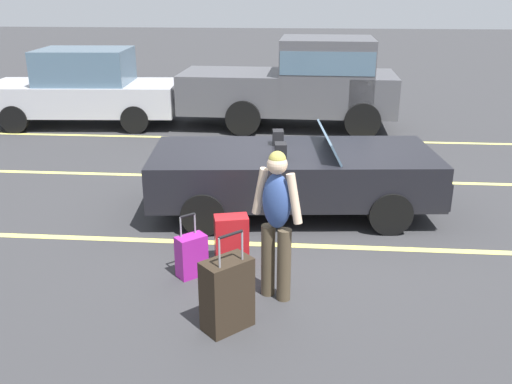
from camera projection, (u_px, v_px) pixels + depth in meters
The scene contains 11 objects.
ground_plane at pixel (292, 211), 8.43m from camera, with size 80.00×80.00×0.00m, color #333335.
lot_line_near at pixel (290, 245), 7.30m from camera, with size 18.00×0.12×0.01m, color #EAE066.
lot_line_mid at pixel (294, 179), 9.82m from camera, with size 18.00×0.12×0.01m, color #EAE066.
lot_line_far at pixel (296, 140), 12.35m from camera, with size 18.00×0.12×0.01m, color #EAE066.
convertible_car at pixel (307, 174), 8.22m from camera, with size 4.28×2.13×1.24m.
suitcase_large_black at pixel (227, 294), 5.42m from camera, with size 0.54×0.53×1.05m.
suitcase_medium_bright at pixel (232, 240), 6.73m from camera, with size 0.45×0.33×0.62m.
suitcase_small_carryon at pixel (192, 256), 6.46m from camera, with size 0.39×0.37×0.75m.
traveler_person at pixel (277, 218), 5.78m from camera, with size 0.57×0.37×1.65m.
parked_sedan_near at pixel (84, 88), 13.42m from camera, with size 4.61×2.11×1.82m.
parked_pickup_truck_far at pixel (305, 81), 13.09m from camera, with size 5.05×2.17×2.10m.
Camera 1 is at (0.09, -7.83, 3.18)m, focal length 39.08 mm.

